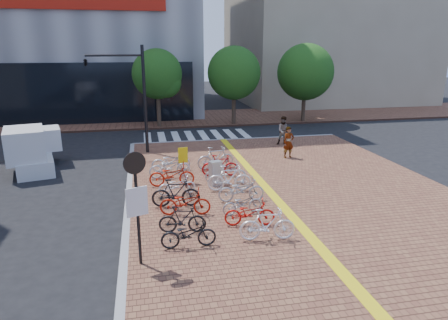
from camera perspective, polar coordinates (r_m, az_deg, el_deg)
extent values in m
plane|color=black|center=(15.51, 1.36, -7.71)|extent=(120.00, 120.00, 0.00)
cube|color=brown|center=(12.42, 21.00, -14.87)|extent=(14.00, 34.00, 0.15)
cube|color=yellow|center=(11.91, 16.81, -15.41)|extent=(0.40, 34.00, 0.01)
cube|color=gray|center=(10.80, -14.53, -19.31)|extent=(0.25, 34.00, 0.15)
cube|color=gray|center=(27.28, 1.90, 2.90)|extent=(14.00, 0.25, 0.15)
cube|color=brown|center=(35.53, -6.23, 5.87)|extent=(70.00, 8.00, 0.15)
cube|color=gray|center=(50.58, 14.01, 18.63)|extent=(20.00, 18.00, 18.00)
cube|color=silver|center=(28.53, -10.87, 3.06)|extent=(0.50, 4.00, 0.01)
cube|color=silver|center=(28.56, -8.86, 3.17)|extent=(0.50, 4.00, 0.01)
cube|color=silver|center=(28.61, -6.86, 3.27)|extent=(0.50, 4.00, 0.01)
cube|color=silver|center=(28.71, -4.87, 3.37)|extent=(0.50, 4.00, 0.01)
cube|color=silver|center=(28.84, -2.89, 3.46)|extent=(0.50, 4.00, 0.01)
cube|color=silver|center=(29.00, -0.94, 3.55)|extent=(0.50, 4.00, 0.01)
cube|color=silver|center=(29.19, 1.00, 3.64)|extent=(0.50, 4.00, 0.01)
cube|color=silver|center=(29.42, 2.90, 3.72)|extent=(0.50, 4.00, 0.01)
cylinder|color=#38281E|center=(31.73, -9.31, 7.07)|extent=(0.32, 0.32, 2.60)
sphere|color=#194714|center=(31.43, -9.53, 12.03)|extent=(3.80, 3.80, 3.80)
sphere|color=#194714|center=(31.21, -8.34, 10.95)|extent=(2.40, 2.40, 2.40)
cylinder|color=#38281E|center=(32.51, 1.40, 7.49)|extent=(0.32, 0.32, 2.60)
sphere|color=#194714|center=(32.22, 1.43, 12.33)|extent=(4.20, 4.20, 4.20)
sphere|color=#194714|center=(32.12, 2.61, 11.23)|extent=(2.40, 2.40, 2.40)
cylinder|color=#38281E|center=(34.34, 11.29, 7.64)|extent=(0.32, 0.32, 2.60)
sphere|color=#194714|center=(34.07, 11.55, 12.22)|extent=(4.60, 4.60, 4.60)
sphere|color=#194714|center=(34.07, 12.64, 11.14)|extent=(2.40, 2.40, 2.40)
imported|color=black|center=(12.66, -5.09, -10.47)|extent=(1.74, 0.62, 0.91)
imported|color=black|center=(13.59, -5.97, -8.44)|extent=(1.65, 0.69, 0.96)
imported|color=#B31D0C|center=(14.95, -5.58, -6.03)|extent=(1.97, 0.94, 0.99)
imported|color=black|center=(15.71, -6.89, -4.69)|extent=(1.94, 0.72, 1.14)
imported|color=white|center=(17.00, -6.75, -3.60)|extent=(1.65, 0.75, 0.84)
imported|color=red|center=(18.02, -7.47, -2.11)|extent=(2.07, 0.87, 1.06)
imported|color=silver|center=(19.23, -7.76, -0.98)|extent=(2.07, 0.97, 1.05)
imported|color=silver|center=(20.22, -7.59, -0.17)|extent=(1.96, 0.72, 1.02)
imported|color=white|center=(13.06, 6.21, -9.16)|extent=(1.88, 0.73, 1.10)
imported|color=red|center=(14.08, 3.68, -7.55)|extent=(1.84, 0.88, 0.93)
imported|color=#A2A2A6|center=(15.01, 2.63, -6.20)|extent=(1.66, 0.82, 0.83)
imported|color=#B0B0B5|center=(16.16, 2.48, -4.26)|extent=(1.91, 0.75, 0.99)
imported|color=white|center=(17.25, 0.79, -2.63)|extent=(1.97, 0.78, 1.15)
imported|color=silver|center=(18.25, 0.24, -1.84)|extent=(1.96, 0.86, 1.00)
imported|color=#A60B0E|center=(19.25, -0.57, -0.80)|extent=(1.81, 0.74, 1.06)
imported|color=#B2B2B7|center=(20.36, -1.20, 0.31)|extent=(2.01, 0.83, 1.17)
imported|color=gray|center=(22.68, 9.21, 2.50)|extent=(0.70, 0.52, 1.77)
imported|color=#535C69|center=(25.67, 8.58, 4.16)|extent=(1.02, 0.87, 1.83)
cube|color=#A7A7AB|center=(18.00, -1.23, -1.89)|extent=(0.60, 0.51, 1.12)
cylinder|color=#B7B7BC|center=(18.45, -5.83, -0.74)|extent=(0.08, 0.08, 1.61)
cube|color=yellow|center=(18.27, -5.86, 0.70)|extent=(0.44, 0.15, 0.71)
cylinder|color=black|center=(11.47, -12.25, -7.02)|extent=(0.11, 0.11, 3.34)
cylinder|color=black|center=(10.94, -12.67, -0.43)|extent=(0.60, 0.25, 0.62)
cube|color=silver|center=(11.30, -12.33, -5.85)|extent=(0.59, 0.25, 0.83)
cylinder|color=black|center=(23.65, -11.24, 8.37)|extent=(0.18, 0.18, 6.16)
cylinder|color=black|center=(23.51, -15.45, 14.22)|extent=(3.08, 0.12, 0.12)
imported|color=black|center=(23.66, -19.21, 13.18)|extent=(0.27, 1.27, 0.51)
cube|color=silver|center=(23.03, -25.37, -0.28)|extent=(2.63, 4.32, 0.80)
cube|color=silver|center=(23.93, -25.70, 2.69)|extent=(2.06, 2.06, 1.16)
cube|color=silver|center=(22.07, -25.68, 2.04)|extent=(2.34, 2.86, 1.61)
cylinder|color=black|center=(24.45, -27.18, 0.16)|extent=(0.34, 0.65, 0.63)
cylinder|color=black|center=(21.69, -27.27, -1.69)|extent=(0.34, 0.65, 0.63)
cylinder|color=black|center=(24.44, -23.64, 0.58)|extent=(0.34, 0.65, 0.63)
cylinder|color=black|center=(21.67, -23.28, -1.22)|extent=(0.34, 0.65, 0.63)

